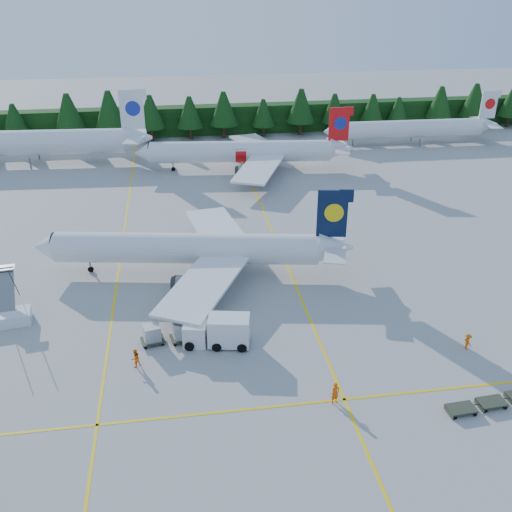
{
  "coord_description": "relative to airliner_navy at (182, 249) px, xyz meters",
  "views": [
    {
      "loc": [
        -6.72,
        -41.39,
        31.8
      ],
      "look_at": [
        1.65,
        14.47,
        3.5
      ],
      "focal_mm": 40.0,
      "sensor_mm": 36.0,
      "label": 1
    }
  ],
  "objects": [
    {
      "name": "uld_pair",
      "position": [
        -1.97,
        -13.86,
        -2.02
      ],
      "size": [
        5.19,
        2.11,
        1.65
      ],
      "rotation": [
        0.0,
        0.0,
        0.2
      ],
      "color": "#323828",
      "rests_on": "ground"
    },
    {
      "name": "taxi_stripe_a",
      "position": [
        -7.55,
        1.7,
        -3.13
      ],
      "size": [
        0.25,
        120.0,
        0.01
      ],
      "primitive_type": "cube",
      "color": "yellow",
      "rests_on": "ground"
    },
    {
      "name": "service_truck",
      "position": [
        2.73,
        -14.91,
        -1.65
      ],
      "size": [
        6.52,
        3.4,
        3.0
      ],
      "rotation": [
        0.0,
        0.0,
        -0.19
      ],
      "color": "white",
      "rests_on": "ground"
    },
    {
      "name": "airstairs",
      "position": [
        -17.93,
        -7.84,
        -2.22
      ],
      "size": [
        4.93,
        6.69,
        4.19
      ],
      "rotation": [
        0.0,
        0.0,
        0.13
      ],
      "color": "silver",
      "rests_on": "ground"
    },
    {
      "name": "taxi_stripe_cross",
      "position": [
        6.45,
        -24.3,
        -3.13
      ],
      "size": [
        80.0,
        0.25,
        0.01
      ],
      "primitive_type": "cube",
      "color": "yellow",
      "rests_on": "ground"
    },
    {
      "name": "airliner_far_right",
      "position": [
        46.29,
        49.08,
        0.11
      ],
      "size": [
        35.61,
        4.19,
        10.36
      ],
      "rotation": [
        0.0,
        0.0,
        -0.02
      ],
      "color": "silver",
      "rests_on": "ground"
    },
    {
      "name": "treeline_hedge",
      "position": [
        6.45,
        63.7,
        -0.13
      ],
      "size": [
        220.0,
        4.0,
        6.0
      ],
      "primitive_type": "cube",
      "color": "black",
      "rests_on": "ground"
    },
    {
      "name": "airliner_navy",
      "position": [
        0.0,
        0.0,
        0.0
      ],
      "size": [
        35.61,
        29.06,
        10.42
      ],
      "rotation": [
        0.0,
        0.0,
        -0.17
      ],
      "color": "silver",
      "rests_on": "ground"
    },
    {
      "name": "crew_b",
      "position": [
        -4.81,
        -17.21,
        -2.24
      ],
      "size": [
        1.1,
        1.06,
        1.79
      ],
      "primitive_type": "imported",
      "rotation": [
        0.0,
        0.0,
        3.79
      ],
      "color": "#FF6705",
      "rests_on": "ground"
    },
    {
      "name": "crew_c",
      "position": [
        25.86,
        -19.1,
        -2.35
      ],
      "size": [
        0.47,
        0.67,
        1.57
      ],
      "primitive_type": "imported",
      "rotation": [
        0.0,
        0.0,
        1.63
      ],
      "color": "#FF5B05",
      "rests_on": "ground"
    },
    {
      "name": "ground",
      "position": [
        6.45,
        -18.3,
        -3.13
      ],
      "size": [
        320.0,
        320.0,
        0.0
      ],
      "primitive_type": "plane",
      "color": "#A1A09B",
      "rests_on": "ground"
    },
    {
      "name": "taxi_stripe_b",
      "position": [
        12.45,
        1.7,
        -3.13
      ],
      "size": [
        0.25,
        120.0,
        0.01
      ],
      "primitive_type": "cube",
      "color": "yellow",
      "rests_on": "ground"
    },
    {
      "name": "crew_a",
      "position": [
        11.54,
        -24.55,
        -2.14
      ],
      "size": [
        0.84,
        0.68,
        1.98
      ],
      "primitive_type": "imported",
      "rotation": [
        0.0,
        0.0,
        0.33
      ],
      "color": "#F35405",
      "rests_on": "ground"
    },
    {
      "name": "airliner_far_left",
      "position": [
        -28.9,
        46.74,
        0.96
      ],
      "size": [
        44.96,
        7.07,
        13.07
      ],
      "rotation": [
        0.0,
        0.0,
        -0.06
      ],
      "color": "silver",
      "rests_on": "ground"
    },
    {
      "name": "airliner_red",
      "position": [
        10.95,
        37.56,
        0.13
      ],
      "size": [
        37.34,
        30.59,
        10.86
      ],
      "rotation": [
        0.0,
        0.0,
        -0.1
      ],
      "color": "silver",
      "rests_on": "ground"
    }
  ]
}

